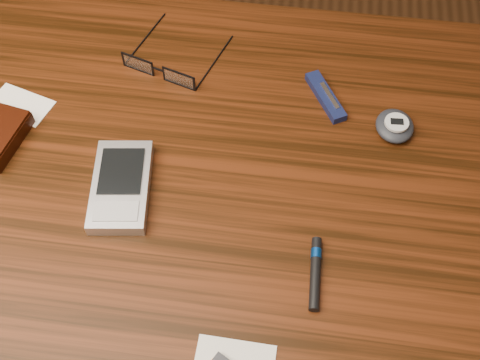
{
  "coord_description": "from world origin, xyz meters",
  "views": [
    {
      "loc": [
        0.1,
        -0.37,
        1.36
      ],
      "look_at": [
        0.04,
        0.02,
        0.76
      ],
      "focal_mm": 45.0,
      "sensor_mm": 36.0,
      "label": 1
    }
  ],
  "objects_px": {
    "desk": "(205,236)",
    "eyeglasses": "(161,69)",
    "pocket_knife": "(326,97)",
    "pda_phone": "(121,186)",
    "pedometer": "(395,126)"
  },
  "relations": [
    {
      "from": "desk",
      "to": "eyeglasses",
      "type": "xyz_separation_m",
      "value": [
        -0.09,
        0.19,
        0.11
      ]
    },
    {
      "from": "eyeglasses",
      "to": "pocket_knife",
      "type": "height_order",
      "value": "eyeglasses"
    },
    {
      "from": "pda_phone",
      "to": "pedometer",
      "type": "xyz_separation_m",
      "value": [
        0.32,
        0.14,
        0.0
      ]
    },
    {
      "from": "eyeglasses",
      "to": "desk",
      "type": "bearing_deg",
      "value": -65.05
    },
    {
      "from": "desk",
      "to": "pedometer",
      "type": "relative_size",
      "value": 17.03
    },
    {
      "from": "eyeglasses",
      "to": "pocket_knife",
      "type": "relative_size",
      "value": 1.7
    },
    {
      "from": "pda_phone",
      "to": "pedometer",
      "type": "bearing_deg",
      "value": 22.8
    },
    {
      "from": "eyeglasses",
      "to": "pedometer",
      "type": "bearing_deg",
      "value": -10.16
    },
    {
      "from": "eyeglasses",
      "to": "pocket_knife",
      "type": "bearing_deg",
      "value": -3.83
    },
    {
      "from": "eyeglasses",
      "to": "pedometer",
      "type": "xyz_separation_m",
      "value": [
        0.32,
        -0.06,
        -0.0
      ]
    },
    {
      "from": "desk",
      "to": "pda_phone",
      "type": "xyz_separation_m",
      "value": [
        -0.1,
        -0.0,
        0.11
      ]
    },
    {
      "from": "eyeglasses",
      "to": "pda_phone",
      "type": "bearing_deg",
      "value": -92.35
    },
    {
      "from": "pda_phone",
      "to": "desk",
      "type": "bearing_deg",
      "value": 2.97
    },
    {
      "from": "eyeglasses",
      "to": "pedometer",
      "type": "distance_m",
      "value": 0.32
    },
    {
      "from": "eyeglasses",
      "to": "pda_phone",
      "type": "distance_m",
      "value": 0.19
    }
  ]
}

